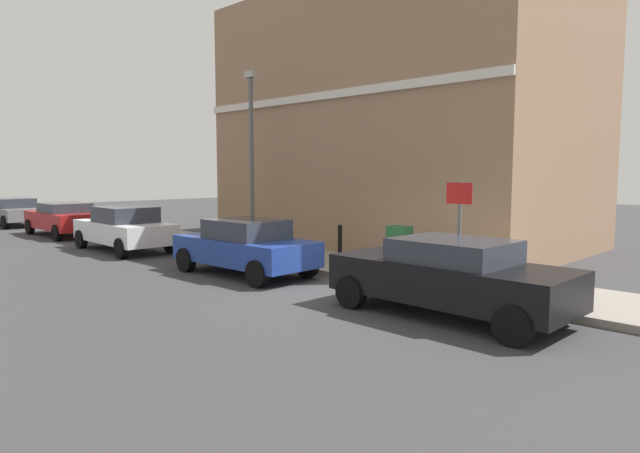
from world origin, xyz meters
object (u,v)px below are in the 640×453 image
at_px(car_white, 124,228).
at_px(bollard_near_cabinet, 340,242).
at_px(car_black, 450,276).
at_px(bollard_far_kerb, 280,241).
at_px(car_grey, 13,211).
at_px(car_blue, 245,246).
at_px(street_sign, 459,219).
at_px(car_red, 64,218).
at_px(utility_cabinet, 399,251).
at_px(lamppost, 251,152).

xyz_separation_m(car_white, bollard_near_cabinet, (2.75, -7.29, -0.06)).
relative_size(car_black, bollard_far_kerb, 4.27).
height_order(car_black, car_grey, car_black).
bearing_deg(car_white, bollard_far_kerb, -163.16).
bearing_deg(car_blue, street_sign, -164.87).
relative_size(car_black, car_blue, 1.09).
distance_m(car_black, car_red, 18.21).
xyz_separation_m(car_red, bollard_near_cabinet, (2.48, -13.21, -0.03)).
xyz_separation_m(car_white, utility_cabinet, (2.65, -9.39, -0.08)).
xyz_separation_m(car_white, car_grey, (0.16, 12.19, -0.04)).
bearing_deg(bollard_near_cabinet, car_black, -116.41).
height_order(car_blue, bollard_far_kerb, car_blue).
distance_m(car_black, lamppost, 9.72).
xyz_separation_m(car_red, bollard_far_kerb, (1.36, -11.94, -0.03)).
distance_m(bollard_far_kerb, lamppost, 3.98).
bearing_deg(car_white, lamppost, -137.21).
bearing_deg(bollard_near_cabinet, lamppost, 88.58).
bearing_deg(car_white, street_sign, -170.02).
distance_m(car_black, utility_cabinet, 3.75).
bearing_deg(car_blue, car_white, 0.27).
relative_size(car_blue, bollard_far_kerb, 3.90).
bearing_deg(lamppost, street_sign, -97.90).
distance_m(utility_cabinet, bollard_near_cabinet, 2.10).
distance_m(car_white, car_grey, 12.19).
bearing_deg(street_sign, car_blue, 106.29).
relative_size(car_black, car_grey, 1.06).
xyz_separation_m(car_red, car_grey, (-0.10, 6.27, -0.01)).
bearing_deg(bollard_near_cabinet, car_blue, 160.21).
xyz_separation_m(bollard_near_cabinet, street_sign, (-1.06, -4.32, 0.96)).
bearing_deg(street_sign, car_red, 94.65).
bearing_deg(car_white, car_blue, -176.89).
height_order(car_blue, car_red, car_blue).
relative_size(car_red, bollard_near_cabinet, 4.25).
bearing_deg(car_blue, utility_cabinet, -141.75).
bearing_deg(utility_cabinet, car_red, 98.85).
relative_size(car_black, street_sign, 1.93).
bearing_deg(car_blue, bollard_far_kerb, -78.32).
xyz_separation_m(car_blue, bollard_near_cabinet, (2.59, -0.93, -0.04)).
distance_m(car_white, lamppost, 5.02).
bearing_deg(street_sign, lamppost, 82.10).
xyz_separation_m(car_black, car_white, (-0.27, 12.28, 0.01)).
relative_size(bollard_far_kerb, street_sign, 0.45).
height_order(bollard_near_cabinet, bollard_far_kerb, same).
height_order(car_grey, lamppost, lamppost).
height_order(car_white, bollard_far_kerb, car_white).
height_order(bollard_near_cabinet, street_sign, street_sign).
bearing_deg(bollard_far_kerb, lamppost, 66.08).
bearing_deg(utility_cabinet, bollard_near_cabinet, 87.28).
distance_m(bollard_near_cabinet, lamppost, 4.79).
xyz_separation_m(car_red, street_sign, (1.43, -17.53, 0.93)).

